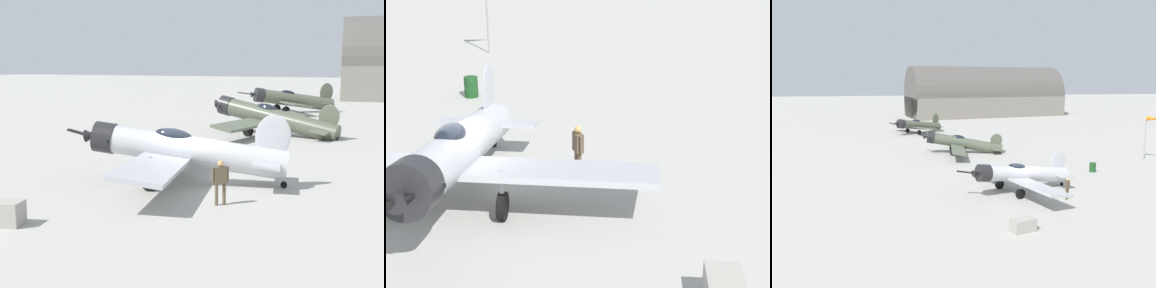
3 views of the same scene
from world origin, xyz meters
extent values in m
plane|color=#A8A59E|center=(0.00, 0.00, 0.00)|extent=(400.00, 400.00, 0.00)
cylinder|color=#B7BABF|center=(0.00, 0.00, 1.49)|extent=(3.63, 8.38, 2.29)
cylinder|color=#232326|center=(-1.14, 3.77, 1.99)|extent=(1.61, 1.41, 1.47)
cone|color=#232326|center=(-1.33, 4.39, 2.07)|extent=(0.72, 0.75, 0.63)
cube|color=black|center=(-1.37, 4.54, 2.07)|extent=(0.75, 2.73, 0.41)
ellipsoid|color=black|center=(-0.24, 0.79, 2.13)|extent=(1.24, 1.92, 0.89)
cube|color=#ADAFB5|center=(-0.29, 0.95, 1.27)|extent=(11.57, 5.26, 0.43)
ellipsoid|color=#B7BABF|center=(1.00, -3.33, 2.22)|extent=(0.61, 1.68, 2.00)
cube|color=#ADAFB5|center=(0.95, -3.14, 1.15)|extent=(3.57, 2.04, 0.24)
cylinder|color=#999BA0|center=(-1.90, 0.98, 0.93)|extent=(0.14, 0.14, 1.06)
cylinder|color=black|center=(-1.90, 0.98, 0.40)|extent=(0.42, 0.82, 0.80)
cylinder|color=#999BA0|center=(1.04, 1.87, 0.93)|extent=(0.14, 0.14, 1.06)
cylinder|color=black|center=(1.04, 1.87, 0.40)|extent=(0.42, 0.82, 0.80)
cylinder|color=black|center=(1.15, -3.80, 0.14)|extent=(0.18, 0.30, 0.28)
cylinder|color=brown|center=(-2.55, -2.64, 0.43)|extent=(0.12, 0.12, 0.85)
cylinder|color=brown|center=(-2.75, -2.42, 0.43)|extent=(0.12, 0.12, 0.85)
cube|color=brown|center=(-2.65, -2.53, 1.16)|extent=(0.48, 0.50, 0.60)
sphere|color=tan|center=(-2.65, -2.53, 1.59)|extent=(0.22, 0.22, 0.22)
cylinder|color=brown|center=(-2.46, -2.74, 1.17)|extent=(0.09, 0.09, 0.57)
cylinder|color=brown|center=(-2.84, -2.32, 1.17)|extent=(0.09, 0.09, 0.57)
cylinder|color=#19471E|center=(5.37, -8.99, 0.47)|extent=(0.62, 0.62, 0.94)
torus|color=#19471E|center=(5.37, -8.99, 0.66)|extent=(0.66, 0.66, 0.04)
torus|color=#19471E|center=(5.37, -8.99, 0.28)|extent=(0.66, 0.66, 0.04)
cylinder|color=gray|center=(9.55, -17.61, 2.52)|extent=(0.10, 0.10, 5.03)
camera|label=1|loc=(-20.74, -10.49, 5.22)|focal=50.66mm
camera|label=2|loc=(-9.57, 13.92, 7.82)|focal=57.03mm
camera|label=3|loc=(-29.64, 10.39, 9.16)|focal=36.12mm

